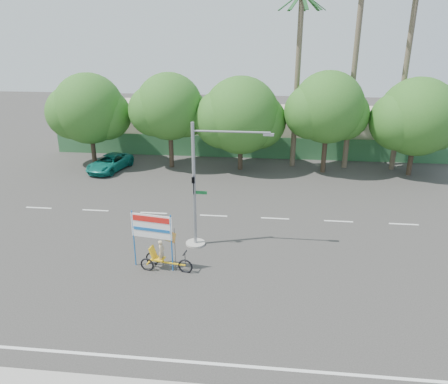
# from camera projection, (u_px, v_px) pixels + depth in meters

# --- Properties ---
(ground) EXTENTS (120.00, 120.00, 0.00)m
(ground) POSITION_uv_depth(u_px,v_px,m) (233.00, 286.00, 20.83)
(ground) COLOR #33302D
(ground) RESTS_ON ground
(fence) EXTENTS (38.00, 0.08, 2.00)m
(fence) POSITION_uv_depth(u_px,v_px,m) (254.00, 148.00, 40.41)
(fence) COLOR #336B3D
(fence) RESTS_ON ground
(building_left) EXTENTS (12.00, 8.00, 4.00)m
(building_left) POSITION_uv_depth(u_px,v_px,m) (160.00, 124.00, 45.24)
(building_left) COLOR #C3B49B
(building_left) RESTS_ON ground
(building_right) EXTENTS (14.00, 8.00, 3.60)m
(building_right) POSITION_uv_depth(u_px,v_px,m) (336.00, 130.00, 43.49)
(building_right) COLOR #C3B49B
(building_right) RESTS_ON ground
(tree_far_left) EXTENTS (7.14, 6.00, 7.96)m
(tree_far_left) POSITION_uv_depth(u_px,v_px,m) (89.00, 111.00, 37.24)
(tree_far_left) COLOR #473828
(tree_far_left) RESTS_ON ground
(tree_left) EXTENTS (6.66, 5.60, 8.07)m
(tree_left) POSITION_uv_depth(u_px,v_px,m) (169.00, 109.00, 36.42)
(tree_left) COLOR #473828
(tree_left) RESTS_ON ground
(tree_center) EXTENTS (7.62, 6.40, 7.85)m
(tree_center) POSITION_uv_depth(u_px,v_px,m) (240.00, 118.00, 36.03)
(tree_center) COLOR #473828
(tree_center) RESTS_ON ground
(tree_right) EXTENTS (6.90, 5.80, 8.36)m
(tree_right) POSITION_uv_depth(u_px,v_px,m) (327.00, 110.00, 35.04)
(tree_right) COLOR #473828
(tree_right) RESTS_ON ground
(tree_far_right) EXTENTS (7.38, 6.20, 7.94)m
(tree_far_right) POSITION_uv_depth(u_px,v_px,m) (416.00, 119.00, 34.55)
(tree_far_right) COLOR #473828
(tree_far_right) RESTS_ON ground
(palm_tall) EXTENTS (3.73, 3.79, 17.45)m
(palm_tall) POSITION_uv_depth(u_px,v_px,m) (357.00, 41.00, 34.35)
(palm_tall) COLOR #70604C
(palm_tall) RESTS_ON ground
(palm_mid) EXTENTS (3.73, 3.79, 15.45)m
(palm_mid) POSITION_uv_depth(u_px,v_px,m) (408.00, 55.00, 34.33)
(palm_mid) COLOR #70604C
(palm_mid) RESTS_ON ground
(palm_short) EXTENTS (3.73, 3.79, 14.45)m
(palm_short) POSITION_uv_depth(u_px,v_px,m) (298.00, 61.00, 35.38)
(palm_short) COLOR #70604C
(palm_short) RESTS_ON ground
(traffic_signal) EXTENTS (4.72, 1.10, 7.00)m
(traffic_signal) POSITION_uv_depth(u_px,v_px,m) (200.00, 197.00, 23.70)
(traffic_signal) COLOR gray
(traffic_signal) RESTS_ON ground
(trike_billboard) EXTENTS (3.15, 0.98, 3.12)m
(trike_billboard) POSITION_uv_depth(u_px,v_px,m) (158.00, 247.00, 21.85)
(trike_billboard) COLOR black
(trike_billboard) RESTS_ON ground
(pickup_truck) EXTENTS (3.27, 5.17, 1.33)m
(pickup_truck) POSITION_uv_depth(u_px,v_px,m) (110.00, 163.00, 37.07)
(pickup_truck) COLOR #107364
(pickup_truck) RESTS_ON ground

